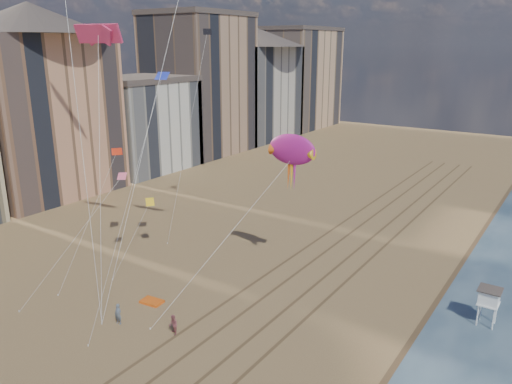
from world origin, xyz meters
TOP-DOWN VIEW (x-y plane):
  - wet_sand at (19.00, 40.00)m, footprint 260.00×260.00m
  - tracks at (2.55, 30.00)m, footprint 7.68×120.00m
  - buildings at (-45.73, 65.59)m, footprint 34.72×131.35m
  - lifeguard_stand at (19.16, 30.90)m, footprint 1.81×1.81m
  - grounded_kite at (-6.72, 17.89)m, footprint 2.10×1.45m
  - show_kite at (0.98, 29.46)m, footprint 4.70×7.96m
  - kite_flyer_a at (-6.46, 13.82)m, footprint 0.71×0.51m
  - kite_flyer_b at (-1.54, 15.21)m, footprint 1.04×0.98m
  - small_kites at (-13.20, 25.54)m, footprint 10.99×15.18m

SIDE VIEW (x-z plane):
  - wet_sand at x=19.00m, z-range 0.00..0.00m
  - tracks at x=2.55m, z-range 0.00..0.01m
  - grounded_kite at x=-6.72m, z-range 0.00..0.22m
  - kite_flyer_b at x=-1.54m, z-range 0.00..1.69m
  - kite_flyer_a at x=-6.46m, z-range 0.00..1.81m
  - lifeguard_stand at x=19.16m, z-range 0.89..4.16m
  - show_kite at x=0.98m, z-range 3.21..22.88m
  - buildings at x=-45.73m, z-range -0.95..28.05m
  - small_kites at x=-13.20m, z-range 5.50..24.10m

